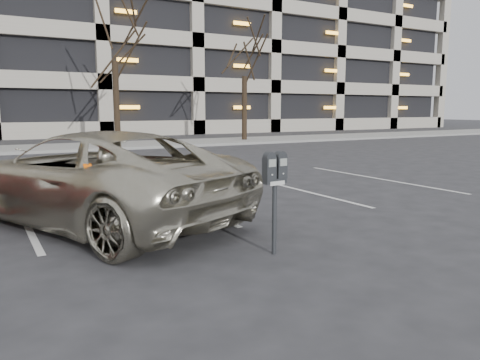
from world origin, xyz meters
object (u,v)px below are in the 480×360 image
Objects in this scene: tree_c at (113,7)px; tree_d at (245,35)px; parking_meter at (275,178)px; suv_silver at (93,177)px.

tree_c is 1.13× the size of tree_d.
suv_silver is (-1.56, 2.77, -0.23)m from parking_meter.
tree_c is at bearing 180.00° from tree_d.
tree_c reaches higher than tree_d.
tree_c is at bearing 76.37° from parking_meter.
tree_c is 1.54× the size of suv_silver.
tree_c is at bearing -130.54° from suv_silver.
suv_silver is at bearing -127.58° from tree_d.
suv_silver is at bearing -106.64° from tree_c.
parking_meter is at bearing -119.25° from tree_d.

